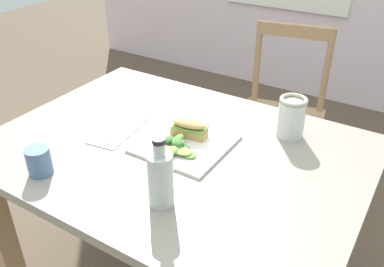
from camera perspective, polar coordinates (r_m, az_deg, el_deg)
name	(u,v)px	position (r m, az deg, el deg)	size (l,w,h in m)	color
dining_table	(176,183)	(1.34, -2.25, -6.78)	(1.13, 0.83, 0.74)	gray
chair_wooden_far	(280,117)	(2.08, 12.11, 2.27)	(0.46, 0.46, 0.87)	tan
plate_lunch	(185,143)	(1.27, -0.96, -1.37)	(0.26, 0.26, 0.01)	white
sandwich_half_front	(189,128)	(1.29, -0.37, 0.83)	(0.12, 0.07, 0.06)	tan
salad_mixed_greens	(175,146)	(1.23, -2.35, -1.72)	(0.15, 0.13, 0.03)	#3D7033
napkin_folded	(120,129)	(1.37, -9.86, 0.63)	(0.10, 0.24, 0.00)	white
fork_on_napkin	(123,126)	(1.38, -9.49, 1.09)	(0.05, 0.19, 0.00)	silver
bottle_cold_brew	(161,181)	(1.01, -4.34, -6.55)	(0.06, 0.06, 0.19)	black
mason_jar_iced_tea	(291,119)	(1.32, 13.52, 1.94)	(0.09, 0.09, 0.13)	gold
cup_extra_side	(39,161)	(1.20, -20.36, -3.62)	(0.07, 0.07, 0.08)	#4C6B93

